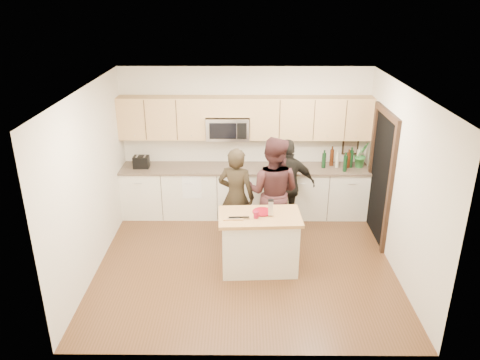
{
  "coord_description": "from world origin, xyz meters",
  "views": [
    {
      "loc": [
        -0.04,
        -6.26,
        3.97
      ],
      "look_at": [
        -0.08,
        0.35,
        1.24
      ],
      "focal_mm": 35.0,
      "sensor_mm": 36.0,
      "label": 1
    }
  ],
  "objects_px": {
    "woman_left": "(236,197)",
    "woman_right": "(287,185)",
    "woman_center": "(273,192)",
    "toaster": "(141,162)",
    "island": "(259,242)"
  },
  "relations": [
    {
      "from": "woman_center",
      "to": "woman_right",
      "type": "xyz_separation_m",
      "value": [
        0.28,
        0.51,
        -0.1
      ]
    },
    {
      "from": "woman_left",
      "to": "woman_center",
      "type": "xyz_separation_m",
      "value": [
        0.59,
        -0.01,
        0.09
      ]
    },
    {
      "from": "island",
      "to": "toaster",
      "type": "distance_m",
      "value": 2.84
    },
    {
      "from": "woman_left",
      "to": "toaster",
      "type": "bearing_deg",
      "value": -15.5
    },
    {
      "from": "woman_right",
      "to": "toaster",
      "type": "bearing_deg",
      "value": -16.86
    },
    {
      "from": "toaster",
      "to": "woman_center",
      "type": "distance_m",
      "value": 2.55
    },
    {
      "from": "island",
      "to": "toaster",
      "type": "xyz_separation_m",
      "value": [
        -2.09,
        1.84,
        0.59
      ]
    },
    {
      "from": "woman_center",
      "to": "woman_right",
      "type": "relative_size",
      "value": 1.12
    },
    {
      "from": "toaster",
      "to": "woman_center",
      "type": "xyz_separation_m",
      "value": [
        2.32,
        -1.05,
        -0.12
      ]
    },
    {
      "from": "woman_center",
      "to": "woman_right",
      "type": "distance_m",
      "value": 0.59
    },
    {
      "from": "woman_left",
      "to": "woman_right",
      "type": "bearing_deg",
      "value": -134.43
    },
    {
      "from": "woman_right",
      "to": "woman_center",
      "type": "bearing_deg",
      "value": 55.96
    },
    {
      "from": "island",
      "to": "woman_right",
      "type": "relative_size",
      "value": 0.75
    },
    {
      "from": "island",
      "to": "woman_left",
      "type": "distance_m",
      "value": 0.95
    },
    {
      "from": "toaster",
      "to": "woman_center",
      "type": "bearing_deg",
      "value": -24.39
    }
  ]
}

